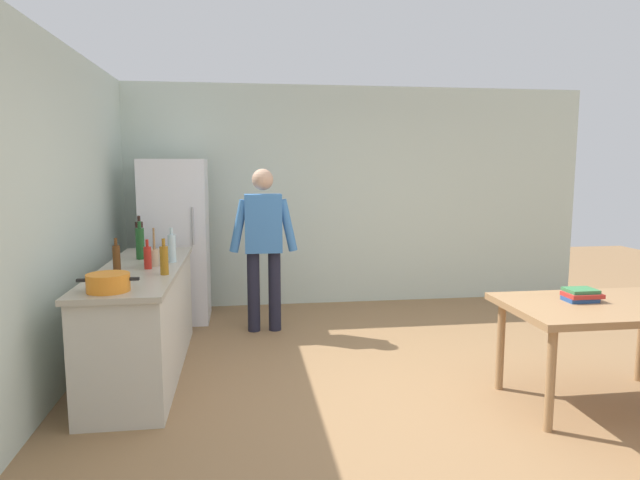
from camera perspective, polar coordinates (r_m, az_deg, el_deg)
ground_plane at (r=4.35m, az=8.44°, el=-15.82°), size 14.00×14.00×0.00m
wall_back at (r=6.92m, az=1.60°, el=4.56°), size 6.40×0.12×2.70m
wall_left at (r=4.28m, az=-27.69°, el=1.75°), size 0.12×5.60×2.70m
kitchen_counter at (r=4.86m, az=-17.89°, el=-7.90°), size 0.64×2.20×0.90m
refrigerator at (r=6.31m, az=-14.72°, el=-0.09°), size 0.70×0.67×1.80m
person at (r=5.71m, az=-5.89°, el=0.12°), size 0.70×0.22×1.70m
dining_table at (r=4.47m, az=27.36°, el=-6.82°), size 1.40×0.90×0.75m
cooking_pot at (r=3.92m, az=-21.12°, el=-4.13°), size 0.40×0.28×0.12m
utensil_jar at (r=4.78m, az=-16.99°, el=-1.66°), size 0.11×0.11×0.32m
bottle_sauce_red at (r=4.65m, az=-17.45°, el=-1.71°), size 0.06×0.06×0.24m
bottle_wine_green at (r=5.16m, az=-18.16°, el=-0.29°), size 0.08×0.08×0.34m
bottle_beer_brown at (r=4.68m, az=-20.36°, el=-1.66°), size 0.06×0.06×0.26m
bottle_water_clear at (r=4.91m, az=-15.10°, el=-0.79°), size 0.07×0.07×0.30m
bottle_wine_dark at (r=5.73m, az=-18.22°, el=0.47°), size 0.08×0.08×0.34m
bottle_oil_amber at (r=4.37m, az=-15.87°, el=-1.99°), size 0.06×0.06×0.28m
book_stack at (r=4.45m, az=25.46°, el=-5.17°), size 0.25×0.19×0.09m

